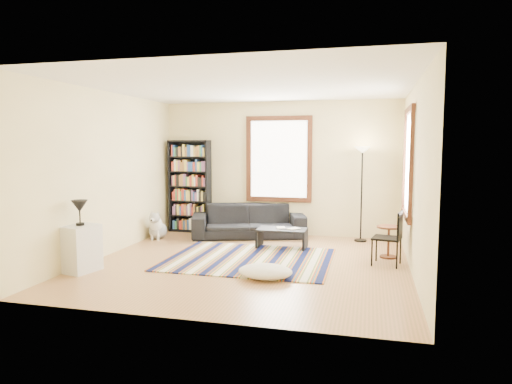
% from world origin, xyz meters
% --- Properties ---
extents(floor, '(5.00, 5.00, 0.10)m').
position_xyz_m(floor, '(0.00, 0.00, -0.05)').
color(floor, '#B47C52').
rests_on(floor, ground).
extents(ceiling, '(5.00, 5.00, 0.10)m').
position_xyz_m(ceiling, '(0.00, 0.00, 2.85)').
color(ceiling, white).
rests_on(ceiling, floor).
extents(wall_back, '(5.00, 0.10, 2.80)m').
position_xyz_m(wall_back, '(0.00, 2.55, 1.40)').
color(wall_back, beige).
rests_on(wall_back, floor).
extents(wall_front, '(5.00, 0.10, 2.80)m').
position_xyz_m(wall_front, '(0.00, -2.55, 1.40)').
color(wall_front, beige).
rests_on(wall_front, floor).
extents(wall_left, '(0.10, 5.00, 2.80)m').
position_xyz_m(wall_left, '(-2.55, 0.00, 1.40)').
color(wall_left, beige).
rests_on(wall_left, floor).
extents(wall_right, '(0.10, 5.00, 2.80)m').
position_xyz_m(wall_right, '(2.55, 0.00, 1.40)').
color(wall_right, beige).
rests_on(wall_right, floor).
extents(window_back, '(1.20, 0.06, 1.60)m').
position_xyz_m(window_back, '(0.00, 2.47, 1.60)').
color(window_back, white).
rests_on(window_back, wall_back).
extents(window_right, '(0.06, 1.20, 1.60)m').
position_xyz_m(window_right, '(2.47, 0.80, 1.60)').
color(window_right, white).
rests_on(window_right, wall_right).
extents(rug, '(2.68, 2.15, 0.02)m').
position_xyz_m(rug, '(-0.04, 0.19, 0.01)').
color(rug, '#0B113A').
rests_on(rug, floor).
extents(sofa, '(1.56, 2.47, 0.67)m').
position_xyz_m(sofa, '(-0.55, 2.05, 0.34)').
color(sofa, black).
rests_on(sofa, floor).
extents(bookshelf, '(0.90, 0.30, 2.00)m').
position_xyz_m(bookshelf, '(-1.95, 2.32, 1.00)').
color(bookshelf, black).
rests_on(bookshelf, floor).
extents(coffee_table, '(1.01, 0.75, 0.36)m').
position_xyz_m(coffee_table, '(0.32, 1.20, 0.18)').
color(coffee_table, black).
rests_on(coffee_table, floor).
extents(book_a, '(0.24, 0.21, 0.02)m').
position_xyz_m(book_a, '(0.22, 1.20, 0.37)').
color(book_a, beige).
rests_on(book_a, coffee_table).
extents(book_b, '(0.26, 0.27, 0.02)m').
position_xyz_m(book_b, '(0.47, 1.25, 0.37)').
color(book_b, beige).
rests_on(book_b, coffee_table).
extents(floor_cushion, '(0.86, 0.69, 0.20)m').
position_xyz_m(floor_cushion, '(0.45, -0.77, 0.10)').
color(floor_cushion, white).
rests_on(floor_cushion, floor).
extents(floor_lamp, '(0.39, 0.39, 1.86)m').
position_xyz_m(floor_lamp, '(1.72, 2.15, 0.93)').
color(floor_lamp, black).
rests_on(floor_lamp, floor).
extents(side_table, '(0.53, 0.53, 0.54)m').
position_xyz_m(side_table, '(2.20, 0.90, 0.27)').
color(side_table, '#4D2913').
rests_on(side_table, floor).
extents(folding_chair, '(0.49, 0.48, 0.86)m').
position_xyz_m(folding_chair, '(2.15, 0.41, 0.43)').
color(folding_chair, black).
rests_on(folding_chair, floor).
extents(white_cabinet, '(0.48, 0.57, 0.70)m').
position_xyz_m(white_cabinet, '(-2.30, -1.10, 0.35)').
color(white_cabinet, silver).
rests_on(white_cabinet, floor).
extents(table_lamp, '(0.27, 0.27, 0.38)m').
position_xyz_m(table_lamp, '(-2.30, -1.10, 0.89)').
color(table_lamp, black).
rests_on(table_lamp, white_cabinet).
extents(dog, '(0.44, 0.58, 0.55)m').
position_xyz_m(dog, '(-2.28, 1.41, 0.28)').
color(dog, silver).
rests_on(dog, floor).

